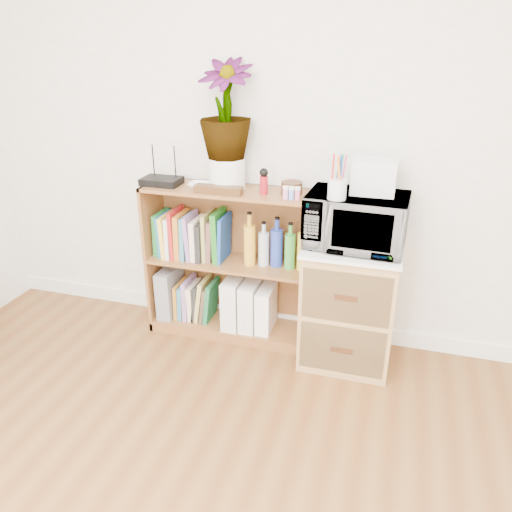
% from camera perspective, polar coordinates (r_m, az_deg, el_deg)
% --- Properties ---
extents(skirting_board, '(4.00, 0.02, 0.10)m').
position_cam_1_polar(skirting_board, '(3.29, 3.64, -7.43)').
color(skirting_board, white).
rests_on(skirting_board, ground).
extents(bookshelf, '(1.00, 0.30, 0.95)m').
position_cam_1_polar(bookshelf, '(3.06, -3.15, -0.93)').
color(bookshelf, brown).
rests_on(bookshelf, ground).
extents(wicker_unit, '(0.50, 0.45, 0.70)m').
position_cam_1_polar(wicker_unit, '(2.90, 10.57, -5.51)').
color(wicker_unit, '#9E7542').
rests_on(wicker_unit, ground).
extents(microwave, '(0.53, 0.37, 0.29)m').
position_cam_1_polar(microwave, '(2.68, 11.35, 3.99)').
color(microwave, silver).
rests_on(microwave, wicker_unit).
extents(pen_cup, '(0.09, 0.09, 0.10)m').
position_cam_1_polar(pen_cup, '(2.53, 9.25, 7.57)').
color(pen_cup, silver).
rests_on(pen_cup, microwave).
extents(small_appliance, '(0.22, 0.19, 0.18)m').
position_cam_1_polar(small_appliance, '(2.66, 13.35, 8.87)').
color(small_appliance, silver).
rests_on(small_appliance, microwave).
extents(router, '(0.23, 0.15, 0.04)m').
position_cam_1_polar(router, '(3.02, -10.74, 8.41)').
color(router, black).
rests_on(router, bookshelf).
extents(white_bowl, '(0.13, 0.13, 0.03)m').
position_cam_1_polar(white_bowl, '(2.91, -6.47, 8.00)').
color(white_bowl, white).
rests_on(white_bowl, bookshelf).
extents(plant_pot, '(0.21, 0.21, 0.18)m').
position_cam_1_polar(plant_pot, '(2.89, -3.33, 9.44)').
color(plant_pot, white).
rests_on(plant_pot, bookshelf).
extents(potted_plant, '(0.30, 0.30, 0.53)m').
position_cam_1_polar(potted_plant, '(2.82, -3.50, 16.38)').
color(potted_plant, '#378033').
rests_on(potted_plant, plant_pot).
extents(trinket_box, '(0.27, 0.07, 0.04)m').
position_cam_1_polar(trinket_box, '(2.80, -4.32, 7.56)').
color(trinket_box, '#361F0E').
rests_on(trinket_box, bookshelf).
extents(kokeshi_doll, '(0.04, 0.04, 0.10)m').
position_cam_1_polar(kokeshi_doll, '(2.77, 0.90, 8.07)').
color(kokeshi_doll, maroon).
rests_on(kokeshi_doll, bookshelf).
extents(wooden_bowl, '(0.12, 0.12, 0.07)m').
position_cam_1_polar(wooden_bowl, '(2.79, 4.11, 7.77)').
color(wooden_bowl, '#3C2410').
rests_on(wooden_bowl, bookshelf).
extents(paint_jars, '(0.12, 0.04, 0.06)m').
position_cam_1_polar(paint_jars, '(2.69, 4.08, 7.09)').
color(paint_jars, pink).
rests_on(paint_jars, bookshelf).
extents(file_box, '(0.10, 0.25, 0.32)m').
position_cam_1_polar(file_box, '(3.31, -9.76, -3.95)').
color(file_box, gray).
rests_on(file_box, bookshelf).
extents(magazine_holder_left, '(0.10, 0.26, 0.32)m').
position_cam_1_polar(magazine_holder_left, '(3.15, -2.49, -5.14)').
color(magazine_holder_left, silver).
rests_on(magazine_holder_left, bookshelf).
extents(magazine_holder_mid, '(0.10, 0.24, 0.31)m').
position_cam_1_polar(magazine_holder_mid, '(3.12, -0.60, -5.54)').
color(magazine_holder_mid, silver).
rests_on(magazine_holder_mid, bookshelf).
extents(magazine_holder_right, '(0.09, 0.22, 0.28)m').
position_cam_1_polar(magazine_holder_right, '(3.10, 1.17, -6.02)').
color(magazine_holder_right, white).
rests_on(magazine_holder_right, bookshelf).
extents(cookbooks, '(0.45, 0.20, 0.31)m').
position_cam_1_polar(cookbooks, '(3.08, -7.37, 2.31)').
color(cookbooks, '#1E732F').
rests_on(cookbooks, bookshelf).
extents(liquor_bottles, '(0.46, 0.07, 0.32)m').
position_cam_1_polar(liquor_bottles, '(2.90, 3.07, 1.36)').
color(liquor_bottles, gold).
rests_on(liquor_bottles, bookshelf).
extents(lower_books, '(0.26, 0.19, 0.28)m').
position_cam_1_polar(lower_books, '(3.26, -6.83, -4.93)').
color(lower_books, '#B87520').
rests_on(lower_books, bookshelf).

